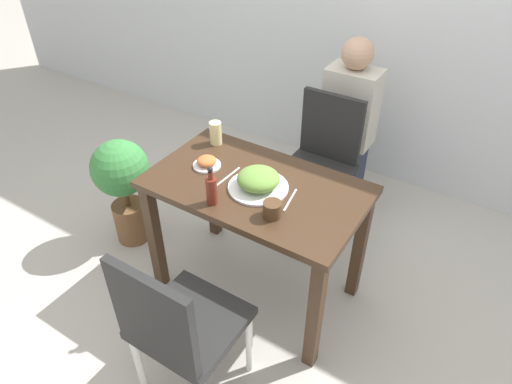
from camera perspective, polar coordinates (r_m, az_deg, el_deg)
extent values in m
plane|color=#B7B2A8|center=(2.76, 0.00, -11.68)|extent=(16.00, 16.00, 0.00)
cube|color=#3D2819|center=(2.26, 0.00, 0.65)|extent=(1.08, 0.64, 0.04)
cube|color=#3D2819|center=(2.58, -12.53, -5.60)|extent=(0.06, 0.06, 0.71)
cube|color=#3D2819|center=(2.19, 7.36, -15.09)|extent=(0.06, 0.06, 0.71)
cube|color=#3D2819|center=(2.89, -5.38, 0.45)|extent=(0.06, 0.06, 0.71)
cube|color=#3D2819|center=(2.53, 12.80, -6.67)|extent=(0.06, 0.06, 0.71)
cube|color=black|center=(2.06, -8.13, -15.85)|extent=(0.42, 0.42, 0.04)
cube|color=black|center=(1.79, -12.78, -15.19)|extent=(0.40, 0.04, 0.44)
cylinder|color=white|center=(2.26, -0.86, -18.37)|extent=(0.03, 0.03, 0.42)
cylinder|color=white|center=(2.40, -8.32, -14.39)|extent=(0.03, 0.03, 0.42)
cylinder|color=white|center=(2.26, -14.41, -20.17)|extent=(0.03, 0.03, 0.42)
cube|color=black|center=(2.88, 7.35, 2.30)|extent=(0.42, 0.42, 0.04)
cube|color=black|center=(2.91, 9.42, 8.01)|extent=(0.40, 0.04, 0.44)
cylinder|color=white|center=(2.96, 2.33, -1.97)|extent=(0.03, 0.03, 0.42)
cylinder|color=white|center=(2.84, 8.62, -4.40)|extent=(0.03, 0.03, 0.42)
cylinder|color=white|center=(3.21, 5.59, 1.47)|extent=(0.03, 0.03, 0.42)
cylinder|color=white|center=(3.10, 11.47, -0.62)|extent=(0.03, 0.03, 0.42)
cylinder|color=white|center=(2.21, 0.28, 0.61)|extent=(0.30, 0.30, 0.01)
ellipsoid|color=olive|center=(2.18, 0.28, 1.67)|extent=(0.21, 0.21, 0.09)
cylinder|color=white|center=(2.38, -6.15, 3.33)|extent=(0.15, 0.15, 0.01)
ellipsoid|color=#CC6633|center=(2.37, -6.20, 3.89)|extent=(0.10, 0.10, 0.04)
cylinder|color=#4C331E|center=(2.03, 2.04, -2.19)|extent=(0.09, 0.09, 0.08)
cylinder|color=beige|center=(2.55, -5.06, 7.36)|extent=(0.07, 0.07, 0.13)
cylinder|color=maroon|center=(2.09, -5.57, 0.11)|extent=(0.05, 0.05, 0.14)
cylinder|color=maroon|center=(2.04, -5.71, 2.06)|extent=(0.02, 0.02, 0.04)
sphere|color=black|center=(2.03, -5.76, 2.80)|extent=(0.03, 0.03, 0.03)
cube|color=silver|center=(2.30, -3.49, 1.95)|extent=(0.02, 0.19, 0.00)
cube|color=silver|center=(2.15, 4.31, -0.98)|extent=(0.04, 0.18, 0.00)
cylinder|color=brown|center=(3.07, -15.32, -3.50)|extent=(0.21, 0.21, 0.28)
cylinder|color=brown|center=(2.96, -15.91, -0.71)|extent=(0.04, 0.04, 0.10)
sphere|color=#387F3D|center=(2.83, -16.67, 2.88)|extent=(0.35, 0.35, 0.35)
cube|color=#2D3347|center=(3.35, 10.69, 2.96)|extent=(0.28, 0.20, 0.45)
cube|color=beige|center=(3.11, 11.71, 10.36)|extent=(0.34, 0.22, 0.52)
sphere|color=tan|center=(2.97, 12.60, 16.55)|extent=(0.20, 0.20, 0.20)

